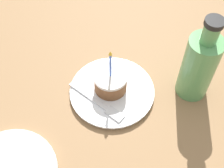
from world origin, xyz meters
name	(u,v)px	position (x,y,z in m)	size (l,w,h in m)	color
ground_plane	(106,106)	(0.00, 0.00, -0.02)	(2.40, 2.40, 0.04)	olive
plate	(112,91)	(0.01, 0.03, 0.01)	(0.21, 0.21, 0.01)	silver
cake_slice	(110,81)	(0.00, 0.03, 0.04)	(0.08, 0.08, 0.14)	brown
fork	(99,103)	(-0.01, -0.02, 0.02)	(0.16, 0.07, 0.00)	silver
bottle	(199,65)	(0.19, 0.11, 0.10)	(0.08, 0.08, 0.24)	#599959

